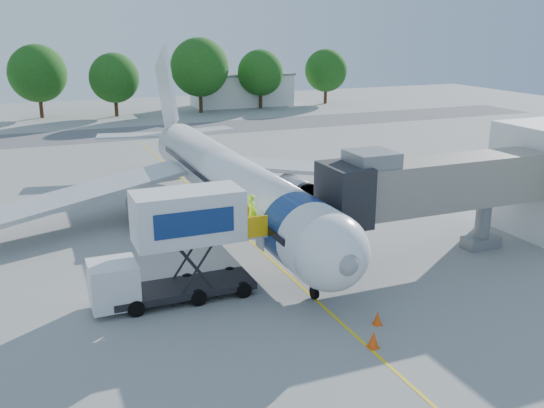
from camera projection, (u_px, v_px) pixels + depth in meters
name	position (u px, v px, depth m)	size (l,w,h in m)	color
ground	(248.00, 238.00, 38.43)	(160.00, 160.00, 0.00)	gray
guidance_line	(248.00, 238.00, 38.43)	(0.15, 70.00, 0.01)	yellow
taxiway_strip	(131.00, 133.00, 75.61)	(120.00, 10.00, 0.01)	#59595B
aircraft	(226.00, 179.00, 41.24)	(34.17, 37.73, 11.35)	white
jet_bridge	(424.00, 186.00, 33.94)	(13.90, 3.20, 6.60)	gray
catering_hiloader	(176.00, 247.00, 29.14)	(8.50, 2.44, 5.50)	black
ground_tug	(360.00, 349.00, 23.86)	(4.06, 2.97, 1.46)	silver
safety_cone_a	(373.00, 340.00, 25.36)	(0.48, 0.48, 0.77)	#EC4E0C
safety_cone_b	(377.00, 318.00, 27.33)	(0.41, 0.41, 0.66)	#EC4E0C
outbuilding_right	(242.00, 89.00, 100.65)	(16.40, 7.40, 5.30)	silver
tree_c	(38.00, 73.00, 86.29)	(8.18, 8.18, 10.43)	#382314
tree_d	(114.00, 78.00, 87.88)	(7.21, 7.21, 9.19)	#382314
tree_e	(200.00, 67.00, 91.39)	(8.82, 8.82, 11.25)	#382314
tree_f	(260.00, 73.00, 96.57)	(7.30, 7.30, 9.31)	#382314
tree_g	(326.00, 70.00, 102.54)	(7.17, 7.17, 9.14)	#382314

